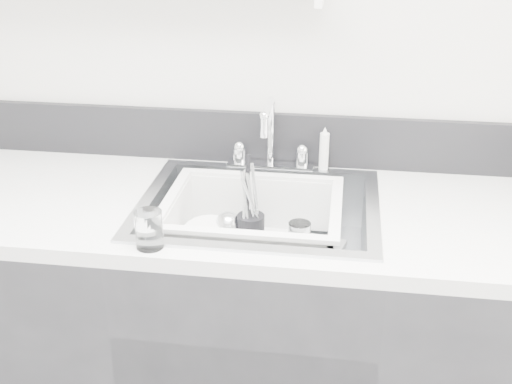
# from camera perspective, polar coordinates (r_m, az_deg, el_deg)

# --- Properties ---
(counter_run) EXTENTS (3.20, 0.62, 0.92)m
(counter_run) POSITION_cam_1_polar(r_m,az_deg,el_deg) (1.97, 0.21, -13.25)
(counter_run) COLOR #232326
(counter_run) RESTS_ON ground
(backsplash) EXTENTS (3.20, 0.02, 0.16)m
(backsplash) POSITION_cam_1_polar(r_m,az_deg,el_deg) (1.96, 1.46, 4.77)
(backsplash) COLOR black
(backsplash) RESTS_ON counter_run
(sink) EXTENTS (0.64, 0.52, 0.20)m
(sink) POSITION_cam_1_polar(r_m,az_deg,el_deg) (1.76, 0.23, -3.75)
(sink) COLOR silver
(sink) RESTS_ON counter_run
(faucet) EXTENTS (0.26, 0.18, 0.23)m
(faucet) POSITION_cam_1_polar(r_m,az_deg,el_deg) (1.92, 1.27, 3.69)
(faucet) COLOR silver
(faucet) RESTS_ON counter_run
(side_sprayer) EXTENTS (0.03, 0.03, 0.14)m
(side_sprayer) POSITION_cam_1_polar(r_m,az_deg,el_deg) (1.91, 6.07, 3.79)
(side_sprayer) COLOR silver
(side_sprayer) RESTS_ON counter_run
(wash_tub) EXTENTS (0.56, 0.49, 0.19)m
(wash_tub) POSITION_cam_1_polar(r_m,az_deg,el_deg) (1.75, -0.31, -3.35)
(wash_tub) COLOR silver
(wash_tub) RESTS_ON sink
(plate_stack) EXTENTS (0.23, 0.22, 0.09)m
(plate_stack) POSITION_cam_1_polar(r_m,az_deg,el_deg) (1.77, -3.54, -5.10)
(plate_stack) COLOR white
(plate_stack) RESTS_ON wash_tub
(utensil_cup) EXTENTS (0.08, 0.08, 0.26)m
(utensil_cup) POSITION_cam_1_polar(r_m,az_deg,el_deg) (1.81, -0.47, -3.20)
(utensil_cup) COLOR black
(utensil_cup) RESTS_ON wash_tub
(ladle) EXTENTS (0.26, 0.30, 0.08)m
(ladle) POSITION_cam_1_polar(r_m,az_deg,el_deg) (1.76, -1.45, -4.52)
(ladle) COLOR silver
(ladle) RESTS_ON wash_tub
(tumbler_in_tub) EXTENTS (0.08, 0.08, 0.09)m
(tumbler_in_tub) POSITION_cam_1_polar(r_m,az_deg,el_deg) (1.78, 3.87, -4.07)
(tumbler_in_tub) COLOR white
(tumbler_in_tub) RESTS_ON wash_tub
(tumbler_counter) EXTENTS (0.07, 0.07, 0.09)m
(tumbler_counter) POSITION_cam_1_polar(r_m,az_deg,el_deg) (1.52, -9.49, -3.31)
(tumbler_counter) COLOR white
(tumbler_counter) RESTS_ON counter_run
(bowl_small) EXTENTS (0.14, 0.14, 0.03)m
(bowl_small) POSITION_cam_1_polar(r_m,az_deg,el_deg) (1.72, 2.95, -6.32)
(bowl_small) COLOR white
(bowl_small) RESTS_ON wash_tub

